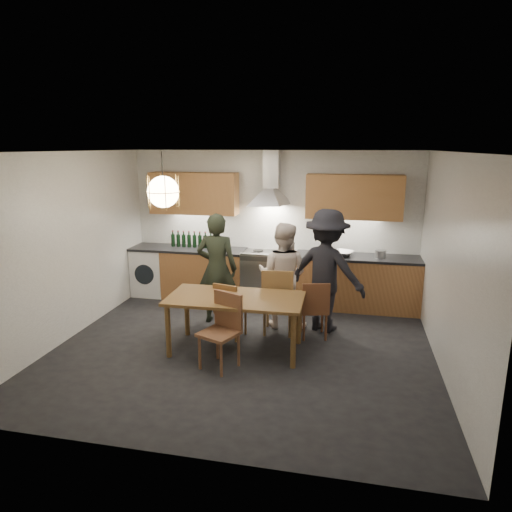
% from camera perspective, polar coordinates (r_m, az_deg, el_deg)
% --- Properties ---
extents(ground, '(5.00, 5.00, 0.00)m').
position_cam_1_polar(ground, '(6.29, -1.65, -11.49)').
color(ground, black).
rests_on(ground, ground).
extents(room_shell, '(5.02, 4.52, 2.61)m').
position_cam_1_polar(room_shell, '(5.78, -1.77, 4.02)').
color(room_shell, white).
rests_on(room_shell, ground).
extents(counter_run, '(5.00, 0.62, 0.90)m').
position_cam_1_polar(counter_run, '(7.92, 1.82, -2.67)').
color(counter_run, '#B87B47').
rests_on(counter_run, ground).
extents(range_stove, '(0.90, 0.60, 0.92)m').
position_cam_1_polar(range_stove, '(7.92, 1.65, -2.73)').
color(range_stove, silver).
rests_on(range_stove, ground).
extents(wall_fixtures, '(4.30, 0.54, 1.10)m').
position_cam_1_polar(wall_fixtures, '(7.76, 1.88, 7.71)').
color(wall_fixtures, tan).
rests_on(wall_fixtures, ground).
extents(pendant_lamp, '(0.43, 0.43, 0.70)m').
position_cam_1_polar(pendant_lamp, '(5.95, -11.51, 7.86)').
color(pendant_lamp, black).
rests_on(pendant_lamp, ground).
extents(dining_table, '(1.79, 0.92, 0.75)m').
position_cam_1_polar(dining_table, '(6.01, -2.58, -5.91)').
color(dining_table, brown).
rests_on(dining_table, ground).
extents(chair_back_left, '(0.45, 0.45, 0.82)m').
position_cam_1_polar(chair_back_left, '(6.44, -3.45, -6.37)').
color(chair_back_left, brown).
rests_on(chair_back_left, ground).
extents(chair_back_mid, '(0.47, 0.47, 0.99)m').
position_cam_1_polar(chair_back_mid, '(6.53, 2.76, -5.18)').
color(chair_back_mid, brown).
rests_on(chair_back_mid, ground).
extents(chair_back_right, '(0.46, 0.46, 0.84)m').
position_cam_1_polar(chair_back_right, '(6.47, 7.34, -6.26)').
color(chair_back_right, brown).
rests_on(chair_back_right, ground).
extents(chair_front, '(0.55, 0.55, 0.93)m').
position_cam_1_polar(chair_front, '(5.67, -4.12, -8.61)').
color(chair_front, brown).
rests_on(chair_front, ground).
extents(person_left, '(0.64, 0.43, 1.70)m').
position_cam_1_polar(person_left, '(6.95, -4.90, -1.60)').
color(person_left, black).
rests_on(person_left, ground).
extents(person_mid, '(0.85, 0.70, 1.59)m').
position_cam_1_polar(person_mid, '(6.79, 3.35, -2.43)').
color(person_mid, silver).
rests_on(person_mid, ground).
extents(person_right, '(1.31, 1.00, 1.80)m').
position_cam_1_polar(person_right, '(6.71, 8.78, -1.84)').
color(person_right, black).
rests_on(person_right, ground).
extents(mixing_bowl, '(0.45, 0.45, 0.08)m').
position_cam_1_polar(mixing_bowl, '(7.66, 10.81, 0.33)').
color(mixing_bowl, silver).
rests_on(mixing_bowl, counter_run).
extents(stock_pot, '(0.20, 0.20, 0.12)m').
position_cam_1_polar(stock_pot, '(7.66, 15.29, 0.22)').
color(stock_pot, '#ABAAAE').
rests_on(stock_pot, counter_run).
extents(wine_bottles, '(0.89, 0.07, 0.29)m').
position_cam_1_polar(wine_bottles, '(8.21, -7.70, 2.07)').
color(wine_bottles, black).
rests_on(wine_bottles, counter_run).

